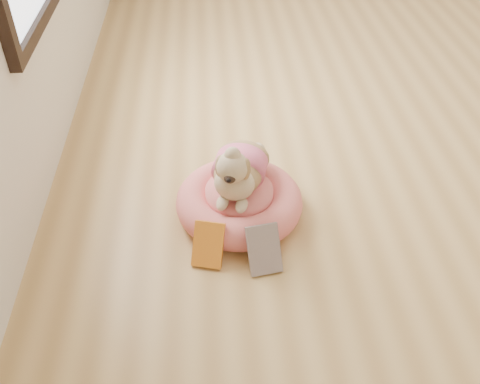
{
  "coord_description": "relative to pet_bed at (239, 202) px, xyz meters",
  "views": [
    {
      "loc": [
        -1.23,
        -2.21,
        1.63
      ],
      "look_at": [
        -1.11,
        -0.48,
        0.17
      ],
      "focal_mm": 40.0,
      "sensor_mm": 36.0,
      "label": 1
    }
  ],
  "objects": [
    {
      "name": "pet_bed",
      "position": [
        0.0,
        0.0,
        0.0
      ],
      "size": [
        0.56,
        0.56,
        0.14
      ],
      "color": "#EF5D6D",
      "rests_on": "floor"
    },
    {
      "name": "floor",
      "position": [
        1.11,
        0.43,
        -0.07
      ],
      "size": [
        4.5,
        4.5,
        0.0
      ],
      "primitive_type": "plane",
      "color": "#B08549",
      "rests_on": "ground"
    },
    {
      "name": "dog",
      "position": [
        -0.0,
        0.01,
        0.22
      ],
      "size": [
        0.37,
        0.46,
        0.3
      ],
      "primitive_type": null,
      "rotation": [
        0.0,
        0.0,
        -0.25
      ],
      "color": "olive",
      "rests_on": "pet_bed"
    },
    {
      "name": "book_white",
      "position": [
        0.08,
        -0.31,
        0.02
      ],
      "size": [
        0.15,
        0.15,
        0.18
      ],
      "primitive_type": "cube",
      "rotation": [
        -0.57,
        0.0,
        0.18
      ],
      "color": "white",
      "rests_on": "floor"
    },
    {
      "name": "book_yellow",
      "position": [
        -0.14,
        -0.27,
        0.01
      ],
      "size": [
        0.15,
        0.15,
        0.17
      ],
      "primitive_type": "cube",
      "rotation": [
        -0.61,
        0.0,
        -0.25
      ],
      "color": "gold",
      "rests_on": "floor"
    }
  ]
}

